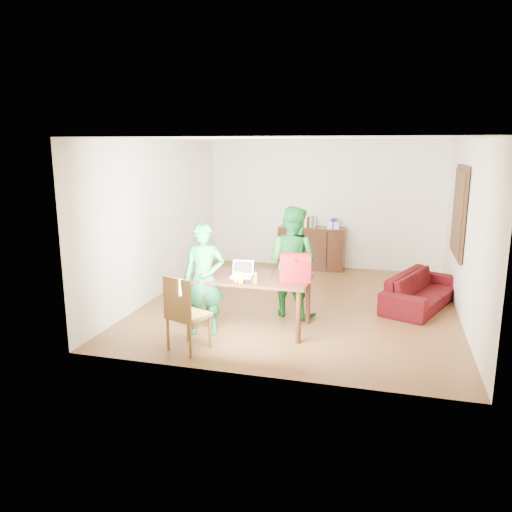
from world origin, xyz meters
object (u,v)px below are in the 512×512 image
(person_far, at_px, (292,261))
(bottle, at_px, (256,277))
(red_bag, at_px, (295,270))
(person_near, at_px, (204,279))
(sofa, at_px, (421,290))
(chair, at_px, (188,328))
(laptop, at_px, (241,274))
(table, at_px, (252,283))

(person_far, distance_m, bottle, 1.09)
(red_bag, bearing_deg, person_far, 91.05)
(person_near, distance_m, sofa, 3.68)
(person_far, relative_size, red_bag, 4.08)
(red_bag, relative_size, sofa, 0.23)
(chair, xyz_separation_m, bottle, (0.73, 0.66, 0.57))
(person_near, distance_m, red_bag, 1.27)
(person_far, height_order, laptop, person_far)
(red_bag, distance_m, sofa, 2.60)
(table, relative_size, chair, 1.65)
(table, relative_size, laptop, 5.15)
(table, bearing_deg, person_near, -148.69)
(bottle, distance_m, red_bag, 0.55)
(person_far, bearing_deg, red_bag, 123.17)
(chair, bearing_deg, person_near, 111.41)
(laptop, xyz_separation_m, red_bag, (0.77, -0.02, 0.11))
(table, xyz_separation_m, sofa, (2.42, 1.69, -0.41))
(chair, relative_size, person_near, 0.64)
(person_far, bearing_deg, bottle, 93.63)
(laptop, bearing_deg, chair, -122.09)
(person_near, distance_m, bottle, 0.74)
(bottle, bearing_deg, table, 113.32)
(sofa, bearing_deg, chair, 153.76)
(person_far, bearing_deg, sofa, -134.92)
(chair, relative_size, person_far, 0.59)
(person_far, xyz_separation_m, laptop, (-0.57, -0.79, -0.04))
(person_far, distance_m, laptop, 0.98)
(chair, bearing_deg, person_far, 80.01)
(person_far, xyz_separation_m, bottle, (-0.29, -1.05, 0.01))
(chair, xyz_separation_m, sofa, (3.01, 2.67, -0.02))
(table, distance_m, bottle, 0.40)
(chair, xyz_separation_m, person_near, (-0.01, 0.62, 0.50))
(sofa, bearing_deg, bottle, 153.52)
(person_near, relative_size, laptop, 4.91)
(bottle, bearing_deg, person_far, 74.37)
(bottle, xyz_separation_m, sofa, (2.28, 2.01, -0.59))
(person_far, bearing_deg, person_near, 65.89)
(table, relative_size, red_bag, 3.95)
(person_near, relative_size, person_far, 0.92)
(laptop, relative_size, red_bag, 0.77)
(table, xyz_separation_m, person_near, (-0.60, -0.36, 0.11))
(person_near, height_order, sofa, person_near)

